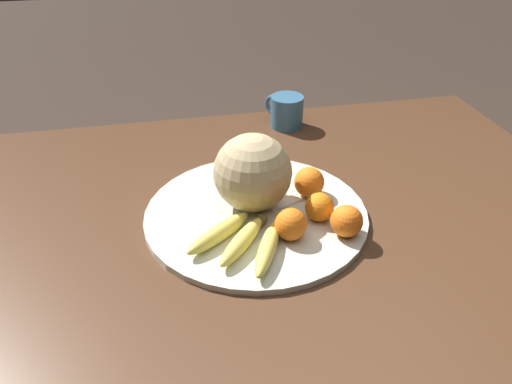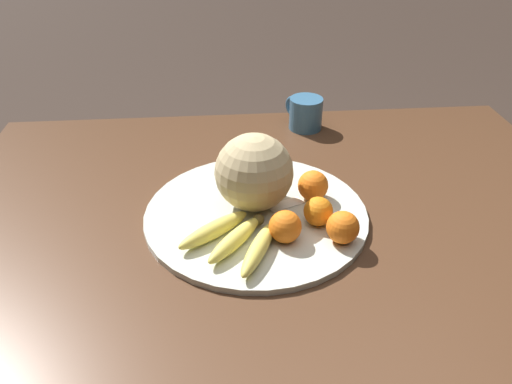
{
  "view_description": "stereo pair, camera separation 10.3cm",
  "coord_description": "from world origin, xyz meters",
  "views": [
    {
      "loc": [
        -0.22,
        -0.8,
        1.36
      ],
      "look_at": [
        -0.05,
        0.05,
        0.79
      ],
      "focal_mm": 35.0,
      "sensor_mm": 36.0,
      "label": 1
    },
    {
      "loc": [
        -0.12,
        -0.81,
        1.36
      ],
      "look_at": [
        -0.05,
        0.05,
        0.79
      ],
      "focal_mm": 35.0,
      "sensor_mm": 36.0,
      "label": 2
    }
  ],
  "objects": [
    {
      "name": "orange_mid_center",
      "position": [
        0.11,
        -0.06,
        0.78
      ],
      "size": [
        0.06,
        0.06,
        0.06
      ],
      "color": "orange",
      "rests_on": "fruit_bowl"
    },
    {
      "name": "banana_bunch",
      "position": [
        -0.1,
        -0.06,
        0.76
      ],
      "size": [
        0.21,
        0.21,
        0.03
      ],
      "rotation": [
        0.0,
        0.0,
        4.04
      ],
      "color": "brown",
      "rests_on": "fruit_bowl"
    },
    {
      "name": "kitchen_table",
      "position": [
        0.0,
        0.0,
        0.65
      ],
      "size": [
        1.47,
        1.17,
        0.73
      ],
      "color": "#4C301E",
      "rests_on": "ground_plane"
    },
    {
      "name": "ceramic_mug",
      "position": [
        0.13,
        0.48,
        0.77
      ],
      "size": [
        0.1,
        0.12,
        0.09
      ],
      "rotation": [
        0.0,
        0.0,
        2.19
      ],
      "color": "#386689",
      "rests_on": "kitchen_table"
    },
    {
      "name": "orange_back_left",
      "position": [
        0.0,
        -0.05,
        0.78
      ],
      "size": [
        0.06,
        0.06,
        0.06
      ],
      "color": "orange",
      "rests_on": "fruit_bowl"
    },
    {
      "name": "fruit_bowl",
      "position": [
        -0.05,
        0.05,
        0.74
      ],
      "size": [
        0.47,
        0.47,
        0.01
      ],
      "color": "beige",
      "rests_on": "kitchen_table"
    },
    {
      "name": "orange_front_right",
      "position": [
        0.08,
        0.09,
        0.78
      ],
      "size": [
        0.07,
        0.07,
        0.07
      ],
      "color": "orange",
      "rests_on": "fruit_bowl"
    },
    {
      "name": "produce_tag",
      "position": [
        0.02,
        0.07,
        0.75
      ],
      "size": [
        0.08,
        0.06,
        0.0
      ],
      "rotation": [
        0.0,
        0.0,
        0.39
      ],
      "color": "white",
      "rests_on": "fruit_bowl"
    },
    {
      "name": "melon",
      "position": [
        -0.05,
        0.08,
        0.83
      ],
      "size": [
        0.17,
        0.17,
        0.17
      ],
      "color": "tan",
      "rests_on": "fruit_bowl"
    },
    {
      "name": "orange_front_left",
      "position": [
        0.07,
        -0.0,
        0.77
      ],
      "size": [
        0.06,
        0.06,
        0.06
      ],
      "color": "orange",
      "rests_on": "fruit_bowl"
    }
  ]
}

